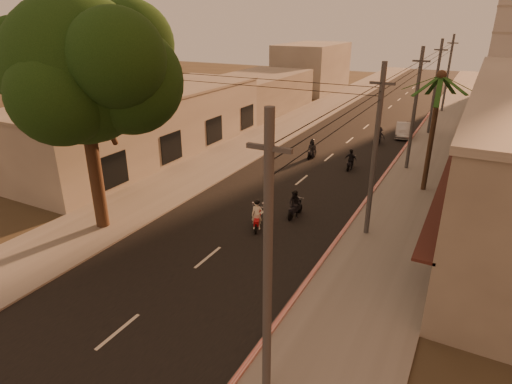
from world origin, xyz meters
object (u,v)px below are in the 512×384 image
at_px(parked_car, 403,130).
at_px(scooter_mid_b, 350,160).
at_px(broadleaf_tree, 88,71).
at_px(palm_tree, 440,83).
at_px(scooter_far_b, 379,136).
at_px(scooter_red, 257,216).
at_px(scooter_mid_a, 295,205).
at_px(scooter_far_a, 312,149).

bearing_deg(parked_car, scooter_mid_b, -107.65).
xyz_separation_m(broadleaf_tree, palm_tree, (14.61, 13.86, -1.33)).
height_order(scooter_far_b, parked_car, scooter_far_b).
distance_m(broadleaf_tree, scooter_mid_b, 19.73).
relative_size(scooter_mid_b, scooter_far_b, 1.04).
bearing_deg(scooter_red, scooter_mid_a, 40.11).
xyz_separation_m(scooter_red, scooter_far_b, (1.99, 20.30, -0.07)).
distance_m(scooter_far_b, parked_car, 3.89).
bearing_deg(scooter_far_b, scooter_mid_a, -99.23).
xyz_separation_m(scooter_far_a, parked_car, (5.42, 10.48, -0.07)).
bearing_deg(parked_car, scooter_far_a, -126.40).
relative_size(scooter_red, scooter_mid_b, 1.06).
bearing_deg(broadleaf_tree, parked_car, 68.66).
bearing_deg(scooter_mid_b, broadleaf_tree, -121.22).
bearing_deg(parked_car, palm_tree, -83.46).
bearing_deg(scooter_mid_a, scooter_red, -114.93).
relative_size(scooter_red, scooter_far_a, 1.07).
height_order(scooter_mid_a, scooter_far_b, scooter_mid_a).
bearing_deg(scooter_far_a, scooter_far_b, 63.16).
relative_size(scooter_mid_a, scooter_far_a, 1.06).
xyz_separation_m(broadleaf_tree, scooter_far_b, (9.30, 23.98, -7.75)).
relative_size(palm_tree, scooter_mid_b, 4.88).
relative_size(palm_tree, parked_car, 1.97).
relative_size(scooter_far_b, parked_car, 0.39).
height_order(scooter_mid_a, scooter_far_a, scooter_mid_a).
bearing_deg(parked_car, scooter_red, -107.33).
xyz_separation_m(scooter_far_a, scooter_far_b, (3.94, 6.89, -0.00)).
distance_m(scooter_mid_b, parked_car, 11.95).
xyz_separation_m(palm_tree, scooter_mid_a, (-6.05, -7.82, -6.37)).
height_order(scooter_mid_b, parked_car, scooter_mid_b).
height_order(scooter_far_a, scooter_far_b, scooter_far_a).
height_order(scooter_red, scooter_far_b, scooter_red).
height_order(palm_tree, scooter_red, palm_tree).
distance_m(scooter_mid_a, parked_car, 21.66).
bearing_deg(scooter_far_b, scooter_far_a, -126.62).
relative_size(palm_tree, scooter_far_a, 4.94).
distance_m(scooter_red, parked_car, 24.15).
xyz_separation_m(palm_tree, parked_car, (-3.83, 13.72, -6.49)).
distance_m(scooter_mid_a, scooter_far_a, 11.52).
bearing_deg(scooter_mid_b, palm_tree, -20.31).
distance_m(palm_tree, parked_car, 15.66).
distance_m(broadleaf_tree, scooter_far_b, 26.87).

